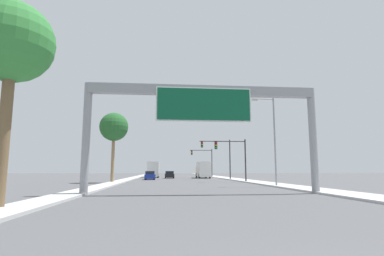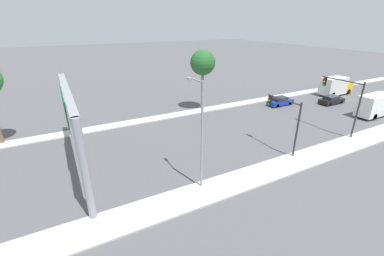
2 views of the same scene
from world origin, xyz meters
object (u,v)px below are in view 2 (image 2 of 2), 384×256
at_px(truck_box_primary, 335,86).
at_px(traffic_light_near_intersection, 287,116).
at_px(truck_box_secondary, 378,105).
at_px(street_lamp_right, 200,128).
at_px(car_mid_right, 280,101).
at_px(palm_tree_background, 203,63).
at_px(traffic_light_mid_block, 346,98).
at_px(sign_gantry, 68,108).
at_px(car_near_right, 331,100).

distance_m(truck_box_primary, traffic_light_near_intersection, 29.23).
distance_m(truck_box_secondary, street_lamp_right, 32.73).
height_order(traffic_light_near_intersection, street_lamp_right, street_lamp_right).
relative_size(car_mid_right, palm_tree_background, 0.49).
xyz_separation_m(truck_box_secondary, traffic_light_mid_block, (1.60, -11.17, 3.01)).
relative_size(car_mid_right, truck_box_secondary, 0.55).
bearing_deg(traffic_light_near_intersection, sign_gantry, -109.23).
height_order(car_mid_right, palm_tree_background, palm_tree_background).
bearing_deg(sign_gantry, traffic_light_mid_block, 77.17).
xyz_separation_m(car_near_right, traffic_light_mid_block, (8.60, -10.67, 4.01)).
bearing_deg(car_mid_right, car_near_right, 67.57).
height_order(sign_gantry, truck_box_secondary, sign_gantry).
height_order(car_mid_right, car_near_right, car_mid_right).
height_order(truck_box_primary, truck_box_secondary, truck_box_primary).
bearing_deg(palm_tree_background, traffic_light_mid_block, 32.60).
height_order(sign_gantry, car_near_right, sign_gantry).
relative_size(truck_box_secondary, palm_tree_background, 0.89).
bearing_deg(street_lamp_right, truck_box_secondary, 95.44).
bearing_deg(sign_gantry, truck_box_primary, 96.44).
distance_m(traffic_light_near_intersection, street_lamp_right, 11.37).
distance_m(car_mid_right, traffic_light_near_intersection, 17.61).
xyz_separation_m(traffic_light_near_intersection, traffic_light_mid_block, (-0.15, 10.00, 0.65)).
bearing_deg(traffic_light_mid_block, palm_tree_background, -147.40).
bearing_deg(traffic_light_mid_block, sign_gantry, -102.83).
bearing_deg(traffic_light_mid_block, truck_box_secondary, 98.16).
distance_m(car_near_right, palm_tree_background, 23.59).
relative_size(traffic_light_near_intersection, palm_tree_background, 0.64).
bearing_deg(traffic_light_mid_block, car_mid_right, 169.72).
xyz_separation_m(truck_box_primary, traffic_light_near_intersection, (12.25, -26.44, 2.31)).
xyz_separation_m(truck_box_secondary, traffic_light_near_intersection, (1.75, -21.17, 2.37)).
bearing_deg(street_lamp_right, car_mid_right, 120.13).
height_order(sign_gantry, traffic_light_near_intersection, sign_gantry).
bearing_deg(truck_box_primary, car_mid_right, -90.00).
distance_m(car_mid_right, truck_box_primary, 14.28).
xyz_separation_m(car_near_right, palm_tree_background, (-7.88, -21.21, 6.67)).
relative_size(sign_gantry, car_mid_right, 3.70).
relative_size(traffic_light_near_intersection, traffic_light_mid_block, 0.86).
distance_m(car_near_right, truck_box_secondary, 7.09).
height_order(car_near_right, street_lamp_right, street_lamp_right).
height_order(car_mid_right, street_lamp_right, street_lamp_right).
bearing_deg(street_lamp_right, sign_gantry, -133.22).
bearing_deg(palm_tree_background, truck_box_primary, 80.79).
height_order(sign_gantry, car_mid_right, sign_gantry).
distance_m(truck_box_primary, traffic_light_mid_block, 20.63).
bearing_deg(sign_gantry, truck_box_secondary, 82.75).
bearing_deg(sign_gantry, car_near_right, 92.46).
height_order(sign_gantry, palm_tree_background, palm_tree_background).
bearing_deg(palm_tree_background, sign_gantry, -63.77).
height_order(car_near_right, truck_box_primary, truck_box_primary).
height_order(car_near_right, truck_box_secondary, truck_box_secondary).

